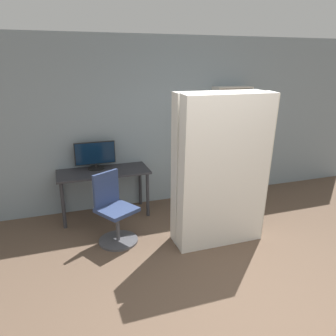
{
  "coord_description": "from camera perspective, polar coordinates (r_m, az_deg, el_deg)",
  "views": [
    {
      "loc": [
        -1.5,
        -1.92,
        2.3
      ],
      "look_at": [
        -0.27,
        1.72,
        1.05
      ],
      "focal_mm": 35.0,
      "sensor_mm": 36.0,
      "label": 1
    }
  ],
  "objects": [
    {
      "name": "mattress_near",
      "position": [
        4.1,
        9.92,
        -0.96
      ],
      "size": [
        1.16,
        0.31,
        1.97
      ],
      "color": "silver",
      "rests_on": "ground"
    },
    {
      "name": "office_chair",
      "position": [
        4.41,
        -9.31,
        -7.97
      ],
      "size": [
        0.6,
        0.6,
        0.94
      ],
      "color": "#4C4C51",
      "rests_on": "ground"
    },
    {
      "name": "monitor",
      "position": [
        5.1,
        -12.56,
        2.21
      ],
      "size": [
        0.61,
        0.26,
        0.42
      ],
      "color": "black",
      "rests_on": "desk"
    },
    {
      "name": "ground_plane",
      "position": [
        3.35,
        15.52,
        -26.11
      ],
      "size": [
        16.0,
        16.0,
        0.0
      ],
      "primitive_type": "plane",
      "color": "brown"
    },
    {
      "name": "wall_back",
      "position": [
        5.37,
        -2.27,
        7.82
      ],
      "size": [
        8.0,
        0.06,
        2.7
      ],
      "color": "gray",
      "rests_on": "ground"
    },
    {
      "name": "desk",
      "position": [
        5.06,
        -11.15,
        -1.55
      ],
      "size": [
        1.37,
        0.59,
        0.73
      ],
      "color": "#2D2D33",
      "rests_on": "ground"
    },
    {
      "name": "bookshelf",
      "position": [
        5.81,
        9.85,
        3.83
      ],
      "size": [
        0.63,
        0.28,
        1.91
      ],
      "color": "beige",
      "rests_on": "ground"
    },
    {
      "name": "mattress_far",
      "position": [
        4.31,
        8.34,
        0.04
      ],
      "size": [
        1.16,
        0.26,
        1.96
      ],
      "color": "silver",
      "rests_on": "ground"
    }
  ]
}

